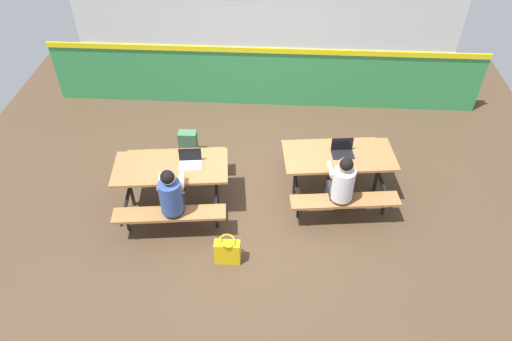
# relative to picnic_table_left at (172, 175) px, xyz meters

# --- Properties ---
(ground_plane) EXTENTS (10.00, 10.00, 0.02)m
(ground_plane) POSITION_rel_picnic_table_left_xyz_m (1.21, 0.10, -0.58)
(ground_plane) COLOR #4C3826
(accent_backdrop) EXTENTS (8.00, 0.14, 2.60)m
(accent_backdrop) POSITION_rel_picnic_table_left_xyz_m (1.21, 2.86, 0.68)
(accent_backdrop) COLOR #338C4C
(accent_backdrop) RESTS_ON ground
(picnic_table_left) EXTENTS (1.71, 1.71, 0.74)m
(picnic_table_left) POSITION_rel_picnic_table_left_xyz_m (0.00, 0.00, 0.00)
(picnic_table_left) COLOR #9E6B3D
(picnic_table_left) RESTS_ON ground
(picnic_table_right) EXTENTS (1.71, 1.71, 0.74)m
(picnic_table_right) POSITION_rel_picnic_table_left_xyz_m (2.41, 0.40, 0.00)
(picnic_table_right) COLOR #9E6B3D
(picnic_table_right) RESTS_ON ground
(student_nearer) EXTENTS (0.39, 0.54, 1.21)m
(student_nearer) POSITION_rel_picnic_table_left_xyz_m (0.12, -0.55, 0.14)
(student_nearer) COLOR #2D2D38
(student_nearer) RESTS_ON ground
(student_further) EXTENTS (0.39, 0.54, 1.21)m
(student_further) POSITION_rel_picnic_table_left_xyz_m (2.41, -0.16, 0.14)
(student_further) COLOR #2D2D38
(student_further) RESTS_ON ground
(laptop_silver) EXTENTS (0.34, 0.25, 0.22)m
(laptop_silver) POSITION_rel_picnic_table_left_xyz_m (0.28, 0.07, 0.22)
(laptop_silver) COLOR silver
(laptop_silver) RESTS_ON picnic_table_left
(laptop_dark) EXTENTS (0.34, 0.25, 0.22)m
(laptop_dark) POSITION_rel_picnic_table_left_xyz_m (2.46, 0.44, 0.22)
(laptop_dark) COLOR black
(laptop_dark) RESTS_ON picnic_table_right
(backpack_dark) EXTENTS (0.30, 0.22, 0.44)m
(backpack_dark) POSITION_rel_picnic_table_left_xyz_m (0.00, 1.22, -0.36)
(backpack_dark) COLOR #3F724C
(backpack_dark) RESTS_ON ground
(tote_bag_bright) EXTENTS (0.34, 0.21, 0.43)m
(tote_bag_bright) POSITION_rel_picnic_table_left_xyz_m (0.90, -1.04, -0.38)
(tote_bag_bright) COLOR yellow
(tote_bag_bright) RESTS_ON ground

